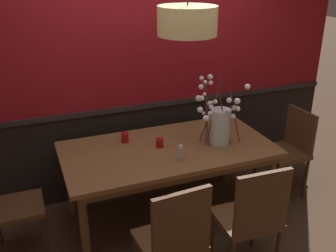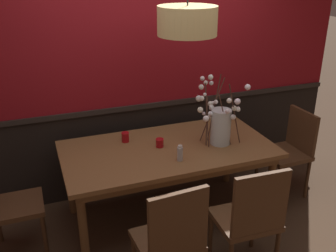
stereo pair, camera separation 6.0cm
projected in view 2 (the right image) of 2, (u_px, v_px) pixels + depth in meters
name	position (u px, v px, depth m)	size (l,w,h in m)	color
ground_plane	(168.00, 216.00, 3.82)	(24.00, 24.00, 0.00)	#422D1E
back_wall	(144.00, 69.00, 3.89)	(4.35, 0.14, 2.65)	black
dining_table	(168.00, 155.00, 3.55)	(1.90, 0.98, 0.75)	brown
chair_near_side_right	(251.00, 216.00, 2.92)	(0.47, 0.43, 0.97)	#4C301C
chair_head_east_end	(290.00, 148.00, 4.04)	(0.44, 0.45, 0.91)	#4C301C
chair_near_side_left	(171.00, 238.00, 2.69)	(0.47, 0.45, 0.98)	#4C301C
chair_head_west_end	(6.00, 201.00, 3.16)	(0.43, 0.41, 0.92)	#4C301C
chair_far_side_right	(163.00, 130.00, 4.46)	(0.46, 0.41, 0.94)	#4C301C
chair_far_side_left	(112.00, 137.00, 4.30)	(0.40, 0.41, 0.90)	#4C301C
vase_with_blossoms	(220.00, 124.00, 3.53)	(0.40, 0.50, 0.63)	silver
candle_holder_nearer_center	(160.00, 143.00, 3.51)	(0.08, 0.08, 0.08)	#9E0F14
candle_holder_nearer_edge	(125.00, 137.00, 3.61)	(0.07, 0.07, 0.10)	#9E0F14
condiment_bottle	(180.00, 153.00, 3.27)	(0.05, 0.05, 0.14)	#ADADB2
pendant_lamp	(187.00, 21.00, 3.06)	(0.48, 0.48, 0.88)	tan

